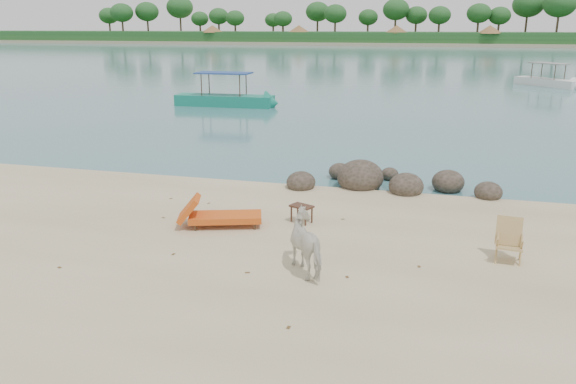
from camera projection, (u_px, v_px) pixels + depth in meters
name	position (u px, v px, depth m)	size (l,w,h in m)	color
water	(422.00, 54.00, 94.85)	(400.00, 400.00, 0.00)	#376A6F
far_shore	(430.00, 41.00, 169.04)	(420.00, 90.00, 1.40)	tan
far_scenery	(429.00, 32.00, 137.25)	(420.00, 18.00, 9.50)	#1E4C1E
boulders	(382.00, 181.00, 16.98)	(6.23, 2.69, 1.06)	#312B20
cow	(310.00, 245.00, 11.02)	(0.64, 1.41, 1.19)	white
side_table	(302.00, 215.00, 13.89)	(0.54, 0.35, 0.44)	#372216
lounge_chair	(225.00, 214.00, 13.62)	(2.18, 0.76, 0.65)	#CE5118
deck_chair	(510.00, 243.00, 11.52)	(0.56, 0.62, 0.89)	tan
boat_near	(224.00, 78.00, 34.06)	(6.77, 1.52, 3.29)	#137961
boat_mid	(549.00, 67.00, 45.33)	(6.16, 1.39, 3.00)	silver
dead_leaves	(237.00, 245.00, 12.56)	(7.17, 6.10, 0.00)	brown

